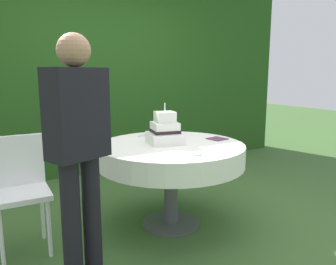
# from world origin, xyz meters

# --- Properties ---
(ground_plane) EXTENTS (20.00, 20.00, 0.00)m
(ground_plane) POSITION_xyz_m (0.00, 0.00, 0.00)
(ground_plane) COLOR #3D602D
(foliage_hedge) EXTENTS (6.21, 0.49, 2.67)m
(foliage_hedge) POSITION_xyz_m (0.00, 2.11, 1.34)
(foliage_hedge) COLOR #234C19
(foliage_hedge) RESTS_ON ground_plane
(cake_table) EXTENTS (1.29, 1.29, 0.75)m
(cake_table) POSITION_xyz_m (0.00, 0.00, 0.65)
(cake_table) COLOR #4C4C51
(cake_table) RESTS_ON ground_plane
(wedding_cake) EXTENTS (0.34, 0.34, 0.36)m
(wedding_cake) POSITION_xyz_m (-0.03, 0.05, 0.86)
(wedding_cake) COLOR white
(wedding_cake) RESTS_ON cake_table
(serving_plate_near) EXTENTS (0.12, 0.12, 0.01)m
(serving_plate_near) POSITION_xyz_m (-0.05, 0.44, 0.76)
(serving_plate_near) COLOR white
(serving_plate_near) RESTS_ON cake_table
(serving_plate_far) EXTENTS (0.11, 0.11, 0.01)m
(serving_plate_far) POSITION_xyz_m (-0.04, -0.43, 0.76)
(serving_plate_far) COLOR white
(serving_plate_far) RESTS_ON cake_table
(napkin_stack) EXTENTS (0.18, 0.18, 0.01)m
(napkin_stack) POSITION_xyz_m (0.48, -0.03, 0.76)
(napkin_stack) COLOR #603856
(napkin_stack) RESTS_ON cake_table
(garden_chair) EXTENTS (0.41, 0.41, 0.89)m
(garden_chair) POSITION_xyz_m (-1.22, 0.22, 0.54)
(garden_chair) COLOR white
(garden_chair) RESTS_ON ground_plane
(standing_person) EXTENTS (0.41, 0.32, 1.60)m
(standing_person) POSITION_xyz_m (-0.93, -0.46, 0.93)
(standing_person) COLOR black
(standing_person) RESTS_ON ground_plane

